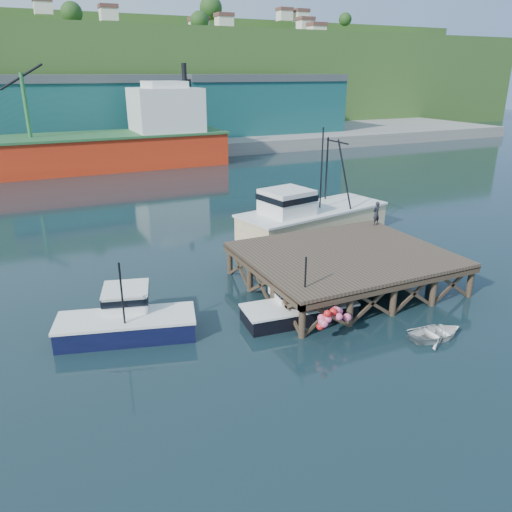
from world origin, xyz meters
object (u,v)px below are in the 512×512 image
boat_navy (127,319)px  boat_black (297,305)px  dinghy (436,333)px  dockworker (376,213)px  trawler (310,214)px

boat_navy → boat_black: bearing=1.8°
dinghy → dockworker: 12.95m
boat_black → trawler: size_ratio=0.47×
boat_black → dinghy: (5.11, -4.98, -0.39)m
boat_black → boat_navy: bearing=172.2°
boat_black → dinghy: bearing=-38.8°
boat_black → dockworker: dockworker is taller
boat_navy → dockworker: boat_navy is taller
boat_navy → dinghy: (13.82, -7.03, -0.55)m
boat_black → trawler: 14.83m
boat_black → trawler: (8.21, 12.30, 1.07)m
boat_black → dinghy: 7.15m
dinghy → dockworker: size_ratio=1.69×
boat_black → dinghy: size_ratio=2.16×
trawler → dinghy: bearing=-111.3°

